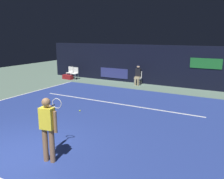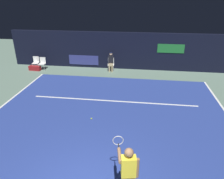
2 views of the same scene
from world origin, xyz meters
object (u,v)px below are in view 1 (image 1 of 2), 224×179
Objects in this scene: courtside_chair_near at (70,72)px; equipment_bag at (68,77)px; courtside_chair_far at (75,73)px; tennis_ball at (80,111)px; tennis_player at (48,126)px; line_judge_on_chair at (138,75)px.

courtside_chair_near reaches higher than equipment_bag.
tennis_ball is (4.96, -6.12, -0.46)m from courtside_chair_far.
tennis_ball is at bearing -42.05° from equipment_bag.
tennis_player is 10.36m from line_judge_on_chair.
tennis_player is 2.06× the size of equipment_bag.
equipment_bag is at bearing 132.95° from tennis_ball.
line_judge_on_chair is 19.41× the size of tennis_ball.
courtside_chair_near is at bearing 104.51° from equipment_bag.
courtside_chair_far is (-6.77, 9.86, -0.49)m from tennis_player.
courtside_chair_far is at bearing 129.06° from tennis_ball.
tennis_player is 1.97× the size of courtside_chair_far.
courtside_chair_far is at bearing -13.67° from courtside_chair_near.
tennis_player is at bearing -55.53° from courtside_chair_far.
tennis_player is 12.06m from equipment_bag.
line_judge_on_chair is 6.48m from tennis_ball.
tennis_player is 4.26m from tennis_ball.
courtside_chair_near is (-7.32, 9.99, -0.49)m from tennis_player.
equipment_bag is at bearing -80.49° from courtside_chair_near.
courtside_chair_near is at bearing 131.45° from tennis_ball.
tennis_player reaches higher than equipment_bag.
courtside_chair_near is 1.00× the size of courtside_chair_far.
equipment_bag is (-5.46, 5.86, 0.11)m from tennis_ball.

